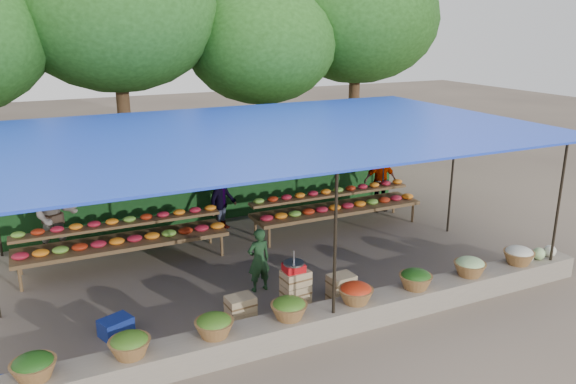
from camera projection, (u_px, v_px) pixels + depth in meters
name	position (u px, v px, depth m)	size (l,w,h in m)	color
ground	(262.00, 267.00, 11.43)	(60.00, 60.00, 0.00)	brown
stone_curb	(328.00, 320.00, 8.99)	(10.60, 0.55, 0.40)	#71675B
stall_canopy	(259.00, 137.00, 10.72)	(10.80, 6.60, 2.82)	black
produce_baskets	(323.00, 300.00, 8.85)	(8.98, 0.58, 0.34)	brown
netting_backdrop	(212.00, 172.00, 13.80)	(10.60, 0.06, 2.50)	#19481C
tree_row	(192.00, 26.00, 15.56)	(16.51, 5.50, 7.12)	#3A2A15
fruit_table_left	(123.00, 236.00, 11.41)	(4.21, 0.95, 0.93)	#533821
fruit_table_right	(336.00, 204.00, 13.46)	(4.21, 0.95, 0.93)	#533821
crate_counter	(294.00, 296.00, 9.54)	(2.38, 0.37, 0.77)	#9E7A5A
weighing_scale	(294.00, 266.00, 9.38)	(0.35, 0.35, 0.38)	red
vendor_seated	(259.00, 260.00, 10.26)	(0.44, 0.29, 1.21)	#1A391D
customer_left	(55.00, 216.00, 11.64)	(0.91, 0.71, 1.86)	slate
customer_mid	(223.00, 199.00, 13.34)	(0.98, 0.57, 1.52)	slate
customer_right	(380.00, 181.00, 14.71)	(0.92, 0.38, 1.58)	slate
blue_crate_back	(116.00, 327.00, 8.89)	(0.48, 0.35, 0.29)	navy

